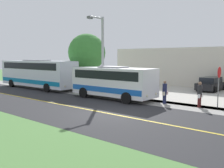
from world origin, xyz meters
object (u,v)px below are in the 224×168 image
object	(u,v)px
pedestrian_with_bags	(200,93)
tree_curbside	(87,53)
stop_sign	(219,80)
commercial_building	(210,66)
street_light_pole	(102,53)
transit_bus_rear	(37,73)
parked_car_near	(211,84)
shuttle_bus_front	(113,81)
pedestrian_waiting	(165,91)

from	to	relation	value
pedestrian_with_bags	tree_curbside	size ratio (longest dim) A/B	0.30
stop_sign	commercial_building	distance (m)	16.25
street_light_pole	commercial_building	distance (m)	17.14
transit_bus_rear	stop_sign	world-z (taller)	transit_bus_rear
pedestrian_with_bags	parked_car_near	bearing A→B (deg)	-167.22
parked_car_near	commercial_building	bearing A→B (deg)	-160.79
shuttle_bus_front	stop_sign	xyz separation A→B (m)	(-1.56, 8.13, 0.44)
street_light_pole	parked_car_near	bearing A→B (deg)	147.78
transit_bus_rear	stop_sign	bearing A→B (deg)	94.72
shuttle_bus_front	street_light_pole	xyz separation A→B (m)	(-0.32, -1.55, 2.41)
tree_curbside	pedestrian_with_bags	bearing A→B (deg)	82.00
pedestrian_with_bags	shuttle_bus_front	bearing A→B (deg)	-81.64
shuttle_bus_front	street_light_pole	size ratio (longest dim) A/B	1.08
stop_sign	tree_curbside	bearing A→B (deg)	-95.27
transit_bus_rear	tree_curbside	world-z (taller)	tree_curbside
transit_bus_rear	pedestrian_waiting	bearing A→B (deg)	92.85
transit_bus_rear	commercial_building	distance (m)	21.77
commercial_building	parked_car_near	bearing A→B (deg)	19.21
pedestrian_with_bags	tree_curbside	world-z (taller)	tree_curbside
pedestrian_with_bags	stop_sign	distance (m)	1.56
commercial_building	stop_sign	bearing A→B (deg)	19.63
pedestrian_waiting	stop_sign	size ratio (longest dim) A/B	0.61
pedestrian_with_bags	stop_sign	world-z (taller)	stop_sign
transit_bus_rear	stop_sign	distance (m)	19.25
transit_bus_rear	pedestrian_waiting	size ratio (longest dim) A/B	6.42
transit_bus_rear	parked_car_near	xyz separation A→B (m)	(-10.55, 15.93, -1.09)
pedestrian_waiting	commercial_building	bearing A→B (deg)	-173.66
pedestrian_waiting	street_light_pole	xyz separation A→B (m)	(0.43, -6.02, 2.98)
pedestrian_with_bags	pedestrian_waiting	xyz separation A→B (m)	(0.28, -2.57, -0.04)
pedestrian_waiting	pedestrian_with_bags	bearing A→B (deg)	96.31
commercial_building	tree_curbside	bearing A→B (deg)	-31.66
tree_curbside	street_light_pole	bearing A→B (deg)	60.06
street_light_pole	parked_car_near	distance (m)	12.49
parked_car_near	stop_sign	bearing A→B (deg)	19.93
transit_bus_rear	tree_curbside	bearing A→B (deg)	119.50
street_light_pole	tree_curbside	distance (m)	5.09
stop_sign	pedestrian_waiting	bearing A→B (deg)	-77.54
commercial_building	shuttle_bus_front	bearing A→B (deg)	-9.01
pedestrian_waiting	tree_curbside	world-z (taller)	tree_curbside
transit_bus_rear	street_light_pole	size ratio (longest dim) A/B	1.60
shuttle_bus_front	pedestrian_with_bags	xyz separation A→B (m)	(-1.03, 7.03, -0.54)
pedestrian_with_bags	commercial_building	size ratio (longest dim) A/B	0.08
pedestrian_with_bags	parked_car_near	size ratio (longest dim) A/B	0.40
pedestrian_waiting	stop_sign	xyz separation A→B (m)	(-0.81, 3.67, 1.02)
pedestrian_with_bags	tree_curbside	bearing A→B (deg)	-98.00
transit_bus_rear	pedestrian_with_bags	bearing A→B (deg)	93.34
commercial_building	transit_bus_rear	bearing A→B (deg)	-39.11
shuttle_bus_front	commercial_building	size ratio (longest dim) A/B	0.33
street_light_pole	pedestrian_with_bags	bearing A→B (deg)	94.74
pedestrian_waiting	parked_car_near	xyz separation A→B (m)	(-9.78, 0.41, -0.26)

